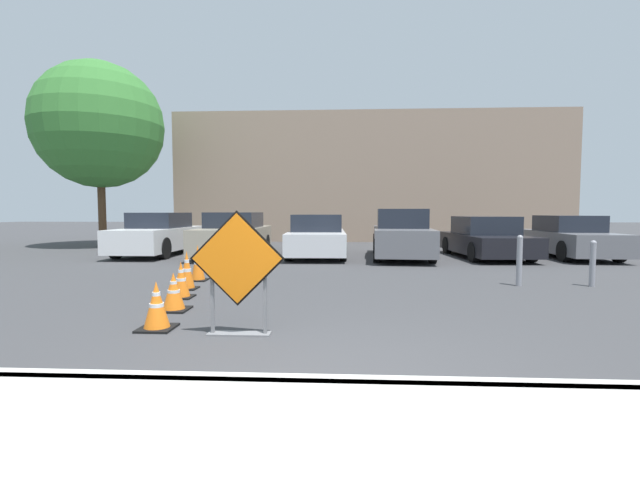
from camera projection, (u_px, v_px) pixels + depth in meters
The scene contains 19 objects.
ground_plane at pixel (339, 260), 13.50m from camera, with size 96.00×96.00×0.00m, color #3D3D3F.
sidewalk_strip at pixel (324, 458), 2.52m from camera, with size 29.99×2.04×0.14m.
curb_lip at pixel (330, 387), 3.53m from camera, with size 29.99×0.20×0.14m.
road_closed_sign at pixel (237, 268), 5.18m from camera, with size 1.16×0.20×1.53m.
traffic_cone_nearest at pixel (157, 306), 5.50m from camera, with size 0.44×0.44×0.63m.
traffic_cone_second at pixel (174, 292), 6.54m from camera, with size 0.45×0.45×0.59m.
traffic_cone_third at pixel (181, 280), 7.51m from camera, with size 0.40×0.40×0.64m.
traffic_cone_fourth at pixel (187, 271), 8.34m from camera, with size 0.39×0.39×0.75m.
traffic_cone_fifth at pixel (198, 263), 9.38m from camera, with size 0.40×0.40×0.79m.
parked_car_nearest at pixel (160, 235), 15.07m from camera, with size 1.81×4.67×1.48m.
parked_car_second at pixel (234, 236), 14.42m from camera, with size 1.86×4.43×1.49m.
parked_car_third at pixel (317, 237), 14.45m from camera, with size 1.99×4.43×1.42m.
parked_car_fourth at pixel (401, 235), 14.03m from camera, with size 2.07×4.73×1.60m.
parked_car_fifth at pixel (485, 239), 14.11m from camera, with size 2.10×4.39×1.36m.
parked_car_sixth at pixel (569, 238), 14.19m from camera, with size 1.88×4.50×1.39m.
bollard_nearest at pixel (519, 259), 8.69m from camera, with size 0.12×0.12×1.04m.
bollard_second at pixel (593, 262), 8.62m from camera, with size 0.12×0.12×0.94m.
building_facade_backdrop at pixel (369, 180), 23.51m from camera, with size 19.97×5.00×6.50m.
street_tree_behind_lot at pixel (99, 126), 18.26m from camera, with size 5.31×5.31×7.85m.
Camera 1 is at (0.10, -3.44, 1.52)m, focal length 24.00 mm.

